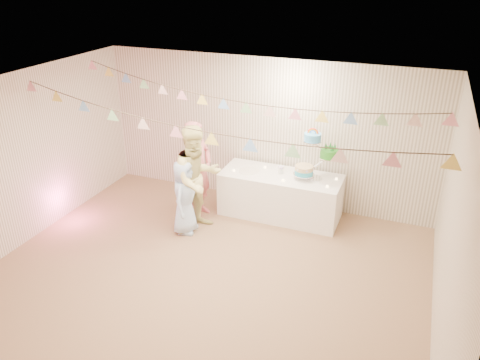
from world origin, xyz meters
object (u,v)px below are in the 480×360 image
at_px(person_adult_b, 197,179).
at_px(cake_stand, 316,156).
at_px(table, 280,195).
at_px(person_child, 184,197).
at_px(person_adult_a, 198,170).

bearing_deg(person_adult_b, cake_stand, -27.79).
distance_m(table, person_child, 1.68).
xyz_separation_m(person_adult_b, person_child, (-0.15, -0.18, -0.26)).
bearing_deg(table, person_adult_a, -158.31).
relative_size(table, person_adult_a, 1.20).
distance_m(person_adult_b, person_child, 0.35).
relative_size(table, person_adult_b, 1.15).
bearing_deg(table, cake_stand, 5.19).
relative_size(cake_stand, person_child, 0.66).
xyz_separation_m(cake_stand, person_adult_b, (-1.67, -0.96, -0.28)).
bearing_deg(person_adult_b, table, -18.62).
bearing_deg(person_adult_a, person_child, -167.73).
relative_size(person_adult_b, person_child, 1.42).
bearing_deg(person_child, person_adult_b, -45.69).
distance_m(table, person_adult_b, 1.53).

